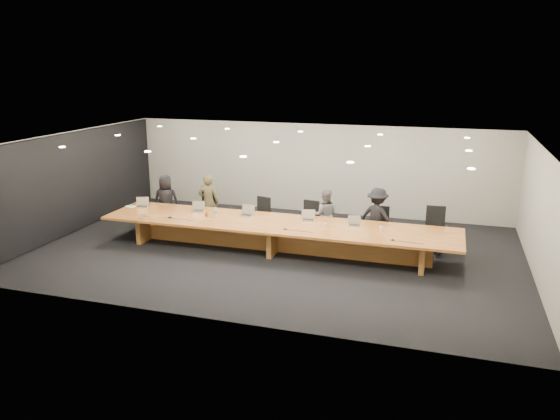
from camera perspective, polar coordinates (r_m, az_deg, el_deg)
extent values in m
plane|color=black|center=(13.88, -0.37, -4.30)|extent=(12.00, 12.00, 0.00)
cube|color=beige|center=(17.24, 3.70, 4.34)|extent=(12.00, 0.02, 2.80)
cube|color=black|center=(16.27, -20.75, 2.64)|extent=(0.08, 7.84, 2.74)
cube|color=brown|center=(13.65, -0.38, -1.45)|extent=(9.00, 1.80, 0.06)
cube|color=brown|center=(13.77, -0.37, -2.94)|extent=(7.65, 0.15, 0.69)
cube|color=brown|center=(15.21, -13.40, -1.60)|extent=(0.12, 1.26, 0.69)
cube|color=brown|center=(13.77, -0.37, -2.94)|extent=(0.12, 1.26, 0.69)
cube|color=brown|center=(13.17, 14.75, -4.30)|extent=(0.12, 1.26, 0.69)
imported|color=black|center=(16.09, -11.81, 0.92)|extent=(0.85, 0.68, 1.51)
imported|color=#3F3922|center=(15.59, -7.48, 0.84)|extent=(0.65, 0.50, 1.60)
imported|color=slate|center=(14.56, 4.72, -0.52)|extent=(0.77, 0.65, 1.40)
imported|color=black|center=(14.24, 10.11, -0.76)|extent=(1.14, 0.88, 1.55)
cylinder|color=#AABAB5|center=(14.29, -6.75, -0.22)|extent=(0.09, 0.09, 0.22)
cylinder|color=brown|center=(14.31, -7.70, -0.48)|extent=(0.09, 0.09, 0.10)
cone|color=white|center=(13.39, 4.71, -1.52)|extent=(0.07, 0.07, 0.08)
cone|color=silver|center=(13.20, 10.52, -1.93)|extent=(0.10, 0.10, 0.10)
cube|color=white|center=(15.72, -15.32, 0.37)|extent=(0.32, 0.29, 0.02)
cube|color=#55CB36|center=(15.71, -15.26, 0.44)|extent=(0.16, 0.13, 0.02)
cube|color=#B1B1B6|center=(14.41, -14.10, -0.84)|extent=(0.21, 0.17, 0.03)
cone|color=black|center=(14.35, -11.43, -0.73)|extent=(0.16, 0.16, 0.03)
cone|color=black|center=(13.10, 0.56, -1.96)|extent=(0.11, 0.11, 0.03)
cone|color=black|center=(12.56, 11.70, -3.06)|extent=(0.11, 0.11, 0.03)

